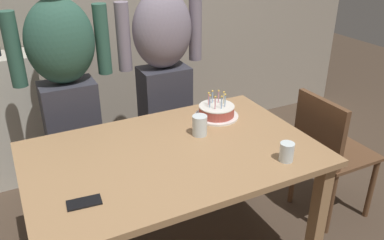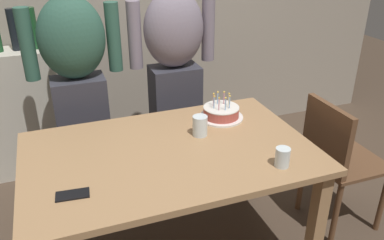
{
  "view_description": "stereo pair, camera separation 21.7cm",
  "coord_description": "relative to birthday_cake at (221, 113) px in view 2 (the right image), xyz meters",
  "views": [
    {
      "loc": [
        -0.71,
        -1.64,
        1.79
      ],
      "look_at": [
        0.16,
        0.1,
        0.84
      ],
      "focal_mm": 37.15,
      "sensor_mm": 36.0,
      "label": 1
    },
    {
      "loc": [
        -0.52,
        -1.73,
        1.79
      ],
      "look_at": [
        0.16,
        0.1,
        0.84
      ],
      "focal_mm": 37.15,
      "sensor_mm": 36.0,
      "label": 2
    }
  ],
  "objects": [
    {
      "name": "cell_phone",
      "position": [
        -0.92,
        -0.48,
        -0.03
      ],
      "size": [
        0.15,
        0.09,
        0.01
      ],
      "primitive_type": "cube",
      "rotation": [
        0.0,
        0.0,
        -0.1
      ],
      "color": "black",
      "rests_on": "dining_table"
    },
    {
      "name": "dining_table",
      "position": [
        -0.41,
        -0.26,
        -0.13
      ],
      "size": [
        1.5,
        0.96,
        0.74
      ],
      "color": "#A37A51",
      "rests_on": "ground_plane"
    },
    {
      "name": "birthday_cake",
      "position": [
        0.0,
        0.0,
        0.0
      ],
      "size": [
        0.27,
        0.27,
        0.16
      ],
      "color": "white",
      "rests_on": "dining_table"
    },
    {
      "name": "person_woman_cardigan",
      "position": [
        -0.12,
        0.52,
        0.1
      ],
      "size": [
        0.61,
        0.27,
        1.66
      ],
      "rotation": [
        0.0,
        0.0,
        3.14
      ],
      "color": "#33333D",
      "rests_on": "ground_plane"
    },
    {
      "name": "shelf_cabinet",
      "position": [
        -1.26,
        1.07,
        -0.26
      ],
      "size": [
        0.71,
        0.3,
        1.29
      ],
      "color": "beige",
      "rests_on": "ground_plane"
    },
    {
      "name": "water_glass_far",
      "position": [
        0.06,
        -0.6,
        0.01
      ],
      "size": [
        0.07,
        0.07,
        0.1
      ],
      "primitive_type": "cylinder",
      "color": "silver",
      "rests_on": "dining_table"
    },
    {
      "name": "dining_chair",
      "position": [
        0.65,
        -0.32,
        -0.26
      ],
      "size": [
        0.42,
        0.42,
        0.87
      ],
      "rotation": [
        0.0,
        0.0,
        1.57
      ],
      "color": "brown",
      "rests_on": "ground_plane"
    },
    {
      "name": "person_man_bearded",
      "position": [
        -0.78,
        0.52,
        0.1
      ],
      "size": [
        0.61,
        0.27,
        1.66
      ],
      "rotation": [
        0.0,
        0.0,
        3.14
      ],
      "color": "#33333D",
      "rests_on": "ground_plane"
    },
    {
      "name": "water_glass_near",
      "position": [
        -0.2,
        -0.16,
        0.02
      ],
      "size": [
        0.08,
        0.08,
        0.12
      ],
      "primitive_type": "cylinder",
      "color": "silver",
      "rests_on": "dining_table"
    }
  ]
}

